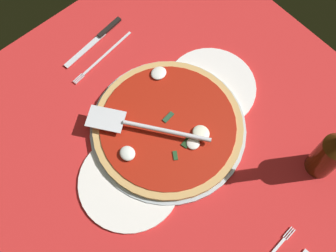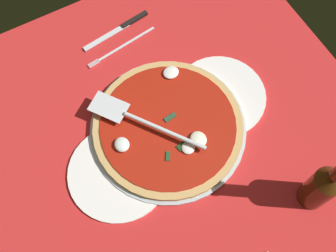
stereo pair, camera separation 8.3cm
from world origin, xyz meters
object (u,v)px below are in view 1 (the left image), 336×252
pizza (168,126)px  beer_bottle (332,152)px  dinner_plate_right (211,87)px  place_setting_far (101,48)px  pizza_server (142,126)px  dinner_plate_left (130,182)px

pizza → beer_bottle: bearing=-56.1°
dinner_plate_right → place_setting_far: place_setting_far is taller
dinner_plate_right → place_setting_far: bearing=116.0°
pizza_server → beer_bottle: bearing=-178.5°
dinner_plate_right → pizza: (-15.37, -1.56, 1.59)cm
dinner_plate_left → pizza: size_ratio=0.66×
dinner_plate_left → beer_bottle: beer_bottle is taller
beer_bottle → pizza_server: bearing=127.4°
dinner_plate_left → dinner_plate_right: size_ratio=1.03×
pizza → beer_bottle: beer_bottle is taller
dinner_plate_right → beer_bottle: 32.21cm
beer_bottle → dinner_plate_left: bearing=143.7°
pizza → pizza_server: pizza_server is taller
pizza → place_setting_far: bearing=85.8°
dinner_plate_right → beer_bottle: size_ratio=0.94×
dinner_plate_left → beer_bottle: 43.56cm
pizza → place_setting_far: size_ratio=1.67×
dinner_plate_left → beer_bottle: (34.44, -25.26, 8.59)cm
dinner_plate_right → dinner_plate_left: bearing=-169.7°
place_setting_far → pizza_server: bearing=66.8°
dinner_plate_right → pizza: 15.53cm
pizza_server → place_setting_far: size_ratio=1.20×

